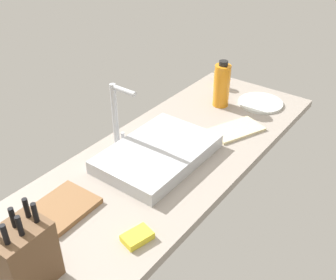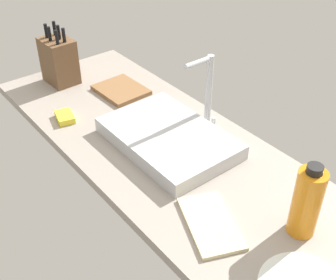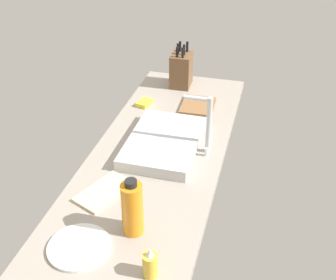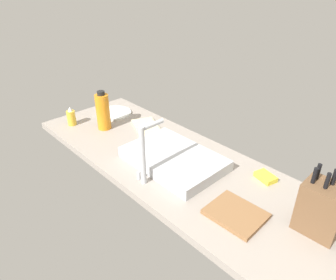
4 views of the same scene
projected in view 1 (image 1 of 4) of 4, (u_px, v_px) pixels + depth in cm
name	position (u px, v px, depth cm)	size (l,w,h in cm)	color
countertop_slab	(166.00, 160.00, 157.90)	(165.83, 58.86, 3.50)	gray
sink_basin	(158.00, 153.00, 154.17)	(46.45, 31.24, 5.37)	#B7BABF
faucet	(117.00, 112.00, 155.31)	(5.50, 12.52, 27.45)	#B7BABF
knife_block	(25.00, 256.00, 102.53)	(14.78, 11.72, 25.27)	brown
cutting_board	(63.00, 207.00, 131.06)	(20.58, 17.10, 1.80)	brown
soap_bottle	(218.00, 78.00, 208.40)	(5.01, 5.01, 11.56)	gold
water_bottle	(222.00, 85.00, 187.96)	(7.73, 7.73, 22.80)	orange
dinner_plate	(260.00, 103.00, 194.29)	(21.78, 21.78, 1.20)	silver
dish_towel	(236.00, 130.00, 173.06)	(23.25, 12.92, 1.20)	beige
dish_sponge	(137.00, 237.00, 119.67)	(9.00, 6.00, 2.40)	yellow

